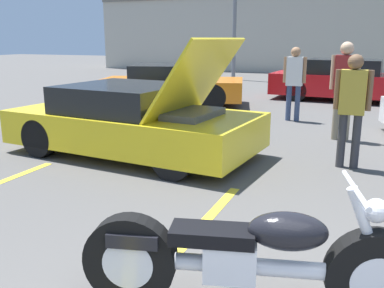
# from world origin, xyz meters

# --- Properties ---
(parking_stripe_middle) EXTENTS (0.12, 4.51, 0.01)m
(parking_stripe_middle) POSITION_xyz_m (-1.50, 1.20, 0.00)
(parking_stripe_middle) COLOR yellow
(parking_stripe_middle) RESTS_ON ground
(far_building) EXTENTS (32.00, 4.20, 4.40)m
(far_building) POSITION_xyz_m (0.00, 24.47, 2.34)
(far_building) COLOR #B2AD9E
(far_building) RESTS_ON ground
(motorcycle) EXTENTS (2.33, 0.87, 0.97)m
(motorcycle) POSITION_xyz_m (-0.69, 1.05, 0.40)
(motorcycle) COLOR black
(motorcycle) RESTS_ON ground
(show_car_hood_open) EXTENTS (4.23, 2.32, 1.90)m
(show_car_hood_open) POSITION_xyz_m (-3.55, 4.48, 0.57)
(show_car_hood_open) COLOR yellow
(show_car_hood_open) RESTS_ON ground
(parked_car_mid_left_row) EXTENTS (4.75, 1.94, 1.26)m
(parked_car_mid_left_row) POSITION_xyz_m (-0.61, 12.49, 0.60)
(parked_car_mid_left_row) COLOR red
(parked_car_mid_left_row) RESTS_ON ground
(parked_car_left_row) EXTENTS (4.43, 2.94, 1.16)m
(parked_car_left_row) POSITION_xyz_m (-5.32, 9.65, 0.57)
(parked_car_left_row) COLOR orange
(parked_car_left_row) RESTS_ON ground
(spectator_near_motorcycle) EXTENTS (0.52, 0.24, 1.83)m
(spectator_near_motorcycle) POSITION_xyz_m (-0.44, 6.87, 1.10)
(spectator_near_motorcycle) COLOR gray
(spectator_near_motorcycle) RESTS_ON ground
(spectator_by_show_car) EXTENTS (0.52, 0.22, 1.70)m
(spectator_by_show_car) POSITION_xyz_m (-1.62, 8.50, 1.01)
(spectator_by_show_car) COLOR #38476B
(spectator_by_show_car) RESTS_ON ground
(spectator_midground) EXTENTS (0.52, 0.22, 1.67)m
(spectator_midground) POSITION_xyz_m (-0.22, 5.01, 0.99)
(spectator_midground) COLOR #333338
(spectator_midground) RESTS_ON ground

